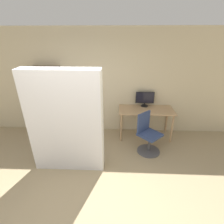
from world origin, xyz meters
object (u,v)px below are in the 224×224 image
Objects in this scene: monitor at (145,98)px; office_chair at (148,137)px; mattress_near at (66,123)px; bookshelf at (46,101)px.

monitor reaches higher than office_chair.
monitor is at bearing 89.77° from office_chair.
mattress_near reaches higher than monitor.
monitor is at bearing 0.75° from bookshelf.
office_chair is at bearing 21.64° from mattress_near.
monitor is 2.61m from bookshelf.
bookshelf is (-2.61, -0.03, -0.11)m from monitor.
bookshelf is at bearing -179.25° from monitor.
bookshelf is at bearing 123.33° from mattress_near.
mattress_near is (0.98, -1.49, 0.12)m from bookshelf.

